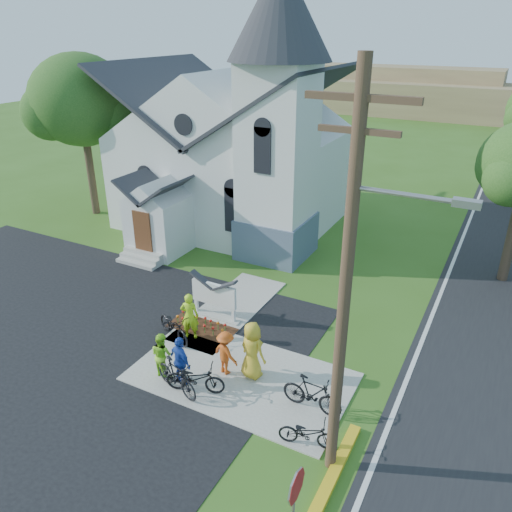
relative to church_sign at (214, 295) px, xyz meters
The scene contains 20 objects.
ground 3.57m from the church_sign, 69.44° to the right, with size 120.00×120.00×0.00m, color #375F1B.
parking_lot 7.86m from the church_sign, 138.12° to the right, with size 20.00×16.00×0.02m, color black.
sidewalk 3.95m from the church_sign, 45.00° to the right, with size 7.00×4.00×0.05m, color #9E9A8F.
church 11.06m from the church_sign, 114.73° to the left, with size 12.35×12.00×13.00m.
church_sign is the anchor object (origin of this frame).
flower_bed 1.34m from the church_sign, 90.00° to the right, with size 2.60×1.10×0.07m, color #391A0F.
utility_pole 9.18m from the church_sign, 35.60° to the right, with size 3.45×0.28×10.00m.
stop_sign 9.97m from the church_sign, 48.12° to the right, with size 0.11×0.76×2.48m.
tree_lot_corner 15.53m from the church_sign, 152.02° to the left, with size 5.60×5.60×9.15m.
distant_hills 53.34m from the church_sign, 85.10° to the left, with size 61.00×10.00×5.60m.
cyclist_0 1.61m from the church_sign, 90.71° to the right, with size 0.65×0.43×1.79m, color #A8DE1A.
bike_0 2.06m from the church_sign, 104.42° to the right, with size 0.68×1.95×1.02m, color black.
cyclist_1 3.82m from the church_sign, 83.77° to the right, with size 0.75×0.59×1.55m, color #98E72B.
bike_1 4.48m from the church_sign, 72.89° to the right, with size 0.53×1.89×1.14m, color black.
cyclist_2 4.07m from the church_sign, 72.60° to the right, with size 1.00×0.42×1.70m, color #244AB7.
bike_2 4.40m from the church_sign, 65.49° to the right, with size 0.65×1.86×0.98m, color black.
cyclist_3 3.50m from the church_sign, 51.75° to the right, with size 0.99×0.57×1.53m, color #C74D16.
bike_3 6.13m from the church_sign, 29.98° to the right, with size 0.53×1.87×1.13m, color black.
cyclist_4 3.90m from the church_sign, 39.66° to the right, with size 0.96×0.63×1.97m, color gold.
bike_4 7.24m from the church_sign, 37.57° to the right, with size 0.55×1.59×0.83m, color black.
Camera 1 is at (8.03, -10.79, 10.41)m, focal length 35.00 mm.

